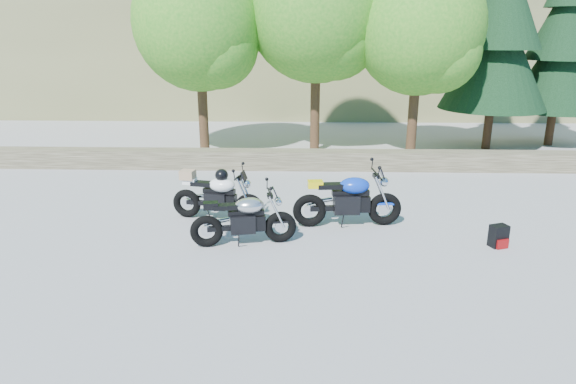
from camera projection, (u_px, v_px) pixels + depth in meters
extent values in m
plane|color=#939499|center=(274.00, 253.00, 8.52)|extent=(90.00, 90.00, 0.00)
cube|color=#453F2E|center=(286.00, 160.00, 13.69)|extent=(22.00, 0.55, 0.50)
cylinder|color=#382314|center=(203.00, 103.00, 15.01)|extent=(0.28, 0.28, 3.02)
sphere|color=#267F1C|center=(199.00, 22.00, 14.33)|extent=(3.67, 3.67, 3.67)
sphere|color=#267F1C|center=(216.00, 46.00, 14.23)|extent=(2.38, 2.38, 2.38)
cylinder|color=#382314|center=(315.00, 96.00, 15.24)|extent=(0.28, 0.28, 3.36)
sphere|color=#267F1C|center=(317.00, 6.00, 14.49)|extent=(4.08, 4.08, 4.08)
sphere|color=#267F1C|center=(334.00, 33.00, 14.40)|extent=(2.64, 2.64, 2.64)
cylinder|color=#382314|center=(413.00, 107.00, 14.65)|extent=(0.28, 0.28, 2.91)
sphere|color=#267F1C|center=(419.00, 27.00, 14.00)|extent=(3.54, 3.54, 3.54)
sphere|color=#267F1C|center=(438.00, 51.00, 13.88)|extent=(2.29, 2.29, 2.29)
cylinder|color=#382314|center=(489.00, 114.00, 15.83)|extent=(0.26, 0.26, 2.16)
cone|color=black|center=(496.00, 54.00, 15.29)|extent=(3.17, 3.17, 3.24)
cylinder|color=#382314|center=(552.00, 115.00, 16.37)|extent=(0.26, 0.26, 1.92)
cone|color=black|center=(560.00, 64.00, 15.89)|extent=(2.82, 2.82, 2.88)
cone|color=black|center=(567.00, 16.00, 15.47)|extent=(2.18, 2.18, 2.56)
torus|color=black|center=(280.00, 227.00, 8.88)|extent=(0.58, 0.24, 0.56)
torus|color=black|center=(207.00, 231.00, 8.68)|extent=(0.58, 0.24, 0.56)
cylinder|color=silver|center=(280.00, 227.00, 8.88)|extent=(0.20, 0.07, 0.19)
cylinder|color=silver|center=(207.00, 231.00, 8.68)|extent=(0.20, 0.07, 0.19)
cube|color=black|center=(243.00, 223.00, 8.75)|extent=(0.46, 0.34, 0.32)
cube|color=black|center=(246.00, 213.00, 8.70)|extent=(0.63, 0.25, 0.09)
ellipsoid|color=silver|center=(249.00, 205.00, 8.67)|extent=(0.56, 0.43, 0.27)
cube|color=black|center=(227.00, 207.00, 8.61)|extent=(0.47, 0.27, 0.08)
cube|color=black|center=(211.00, 205.00, 8.56)|extent=(0.27, 0.22, 0.11)
cylinder|color=black|center=(270.00, 193.00, 8.66)|extent=(0.14, 0.57, 0.03)
sphere|color=silver|center=(278.00, 201.00, 8.73)|extent=(0.16, 0.16, 0.16)
torus|color=black|center=(249.00, 208.00, 9.81)|extent=(0.59, 0.25, 0.57)
torus|color=black|center=(187.00, 203.00, 10.08)|extent=(0.59, 0.25, 0.57)
cylinder|color=silver|center=(249.00, 208.00, 9.81)|extent=(0.20, 0.07, 0.20)
cylinder|color=silver|center=(187.00, 203.00, 10.08)|extent=(0.20, 0.07, 0.20)
cube|color=black|center=(217.00, 200.00, 9.92)|extent=(0.47, 0.35, 0.32)
cube|color=black|center=(219.00, 191.00, 9.85)|extent=(0.64, 0.26, 0.09)
ellipsoid|color=white|center=(222.00, 185.00, 9.80)|extent=(0.57, 0.44, 0.27)
cube|color=black|center=(203.00, 184.00, 9.88)|extent=(0.48, 0.28, 0.08)
cube|color=white|center=(190.00, 181.00, 9.93)|extent=(0.28, 0.22, 0.12)
cylinder|color=black|center=(239.00, 176.00, 9.66)|extent=(0.14, 0.58, 0.03)
sphere|color=silver|center=(247.00, 184.00, 9.67)|extent=(0.16, 0.16, 0.16)
ellipsoid|color=black|center=(222.00, 175.00, 9.74)|extent=(0.30, 0.31, 0.24)
cube|color=#9B7B5A|center=(188.00, 175.00, 9.90)|extent=(0.31, 0.28, 0.18)
torus|color=black|center=(385.00, 209.00, 9.67)|extent=(0.64, 0.22, 0.63)
torus|color=black|center=(310.00, 211.00, 9.58)|extent=(0.64, 0.22, 0.63)
cylinder|color=silver|center=(385.00, 209.00, 9.67)|extent=(0.22, 0.06, 0.22)
cylinder|color=silver|center=(310.00, 211.00, 9.58)|extent=(0.22, 0.06, 0.22)
cube|color=black|center=(346.00, 204.00, 9.59)|extent=(0.50, 0.34, 0.36)
cube|color=black|center=(351.00, 193.00, 9.53)|extent=(0.70, 0.22, 0.10)
ellipsoid|color=#0C32B5|center=(354.00, 185.00, 9.49)|extent=(0.60, 0.43, 0.30)
cube|color=black|center=(331.00, 186.00, 9.47)|extent=(0.51, 0.26, 0.09)
cube|color=yellow|center=(315.00, 184.00, 9.44)|extent=(0.29, 0.22, 0.13)
cylinder|color=black|center=(376.00, 173.00, 9.45)|extent=(0.09, 0.65, 0.03)
sphere|color=silver|center=(384.00, 182.00, 9.51)|extent=(0.18, 0.18, 0.18)
cube|color=black|center=(498.00, 236.00, 8.72)|extent=(0.34, 0.29, 0.38)
cube|color=maroon|center=(503.00, 244.00, 8.64)|extent=(0.22, 0.12, 0.16)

